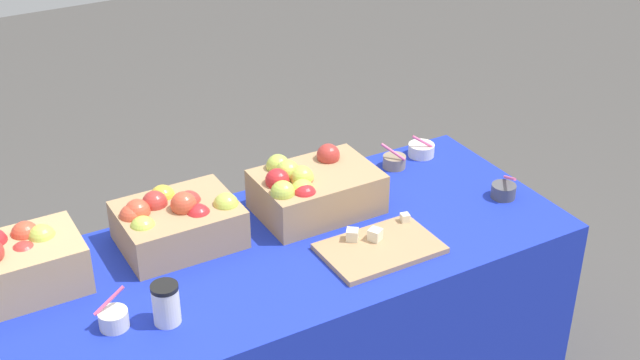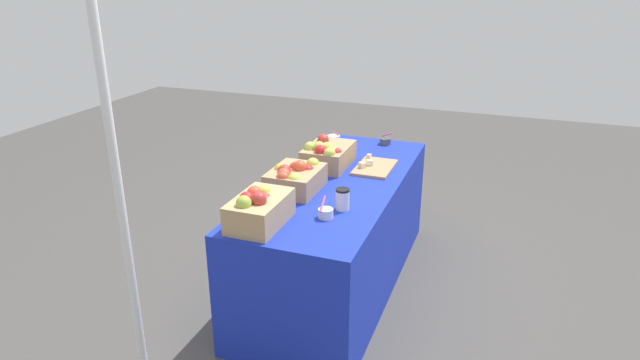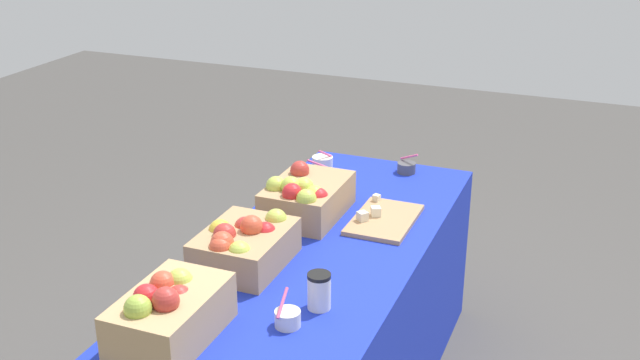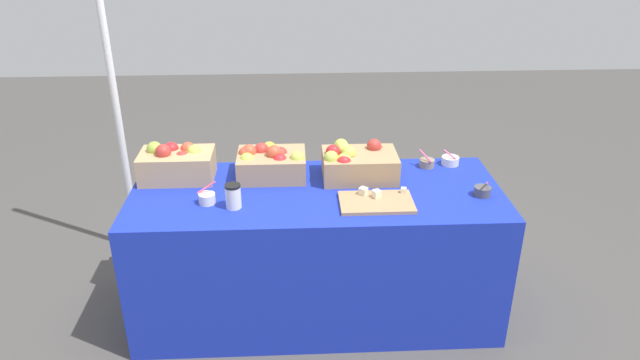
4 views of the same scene
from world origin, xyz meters
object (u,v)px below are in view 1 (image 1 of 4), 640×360
at_px(apple_crate_middle, 176,221).
at_px(sample_bowl_extra, 114,319).
at_px(cutting_board_front, 379,247).
at_px(apple_crate_left, 12,265).
at_px(sample_bowl_near, 504,191).
at_px(sample_bowl_far, 421,150).
at_px(coffee_cup, 166,304).
at_px(sample_bowl_mid, 394,161).
at_px(apple_crate_right, 313,188).

xyz_separation_m(apple_crate_middle, sample_bowl_extra, (-0.30, -0.30, -0.05)).
bearing_deg(cutting_board_front, apple_crate_left, 161.40).
height_order(sample_bowl_near, sample_bowl_far, sample_bowl_near).
relative_size(apple_crate_left, cutting_board_front, 1.06).
distance_m(cutting_board_front, coffee_cup, 0.69).
bearing_deg(sample_bowl_mid, sample_bowl_near, -60.74).
bearing_deg(sample_bowl_far, sample_bowl_near, -80.42).
bearing_deg(coffee_cup, apple_crate_right, 26.25).
height_order(apple_crate_left, sample_bowl_far, apple_crate_left).
xyz_separation_m(apple_crate_right, sample_bowl_far, (0.54, 0.14, -0.06)).
bearing_deg(apple_crate_right, coffee_cup, -153.75).
distance_m(apple_crate_middle, sample_bowl_extra, 0.43).
relative_size(apple_crate_middle, sample_bowl_extra, 3.25).
distance_m(apple_crate_left, apple_crate_right, 0.96).
bearing_deg(sample_bowl_far, cutting_board_front, -136.85).
xyz_separation_m(apple_crate_left, sample_bowl_far, (1.50, 0.11, -0.07)).
relative_size(apple_crate_right, sample_bowl_far, 4.03).
bearing_deg(sample_bowl_far, coffee_cup, -158.83).
distance_m(apple_crate_left, sample_bowl_mid, 1.36).
distance_m(apple_crate_right, sample_bowl_mid, 0.43).
relative_size(sample_bowl_mid, coffee_cup, 0.78).
bearing_deg(apple_crate_left, apple_crate_right, -2.28).
bearing_deg(sample_bowl_near, coffee_cup, -176.96).
bearing_deg(coffee_cup, sample_bowl_extra, 159.28).
height_order(sample_bowl_mid, sample_bowl_extra, sample_bowl_extra).
bearing_deg(sample_bowl_far, apple_crate_middle, -174.19).
xyz_separation_m(sample_bowl_far, coffee_cup, (-1.17, -0.45, 0.04)).
relative_size(sample_bowl_far, sample_bowl_extra, 0.88).
xyz_separation_m(apple_crate_right, cutting_board_front, (0.06, -0.30, -0.08)).
bearing_deg(apple_crate_right, cutting_board_front, -78.08).
bearing_deg(apple_crate_middle, sample_bowl_near, -14.99).
bearing_deg(apple_crate_middle, sample_bowl_far, 5.81).
height_order(sample_bowl_near, sample_bowl_extra, sample_bowl_extra).
distance_m(sample_bowl_far, coffee_cup, 1.26).
relative_size(sample_bowl_mid, sample_bowl_extra, 0.86).
height_order(cutting_board_front, sample_bowl_near, sample_bowl_near).
xyz_separation_m(apple_crate_middle, sample_bowl_mid, (0.86, 0.08, -0.06)).
bearing_deg(sample_bowl_extra, cutting_board_front, -3.16).
relative_size(apple_crate_left, apple_crate_right, 0.98).
bearing_deg(coffee_cup, apple_crate_middle, 64.28).
bearing_deg(apple_crate_right, sample_bowl_near, -21.86).
bearing_deg(sample_bowl_near, cutting_board_front, -173.62).
relative_size(apple_crate_middle, apple_crate_right, 0.92).
xyz_separation_m(apple_crate_middle, cutting_board_front, (0.52, -0.35, -0.07)).
bearing_deg(sample_bowl_near, sample_bowl_extra, -179.36).
bearing_deg(coffee_cup, sample_bowl_near, 3.04).
height_order(apple_crate_middle, sample_bowl_extra, apple_crate_middle).
xyz_separation_m(apple_crate_middle, apple_crate_right, (0.46, -0.04, 0.01)).
bearing_deg(cutting_board_front, apple_crate_right, 101.92).
bearing_deg(apple_crate_left, sample_bowl_near, -10.23).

